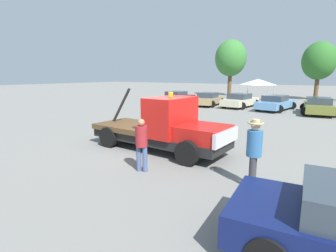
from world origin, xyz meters
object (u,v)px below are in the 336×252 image
Objects in this scene: parked_car_olive at (318,106)px; canopy_tent_white at (258,82)px; parked_car_tan at (208,99)px; parked_car_skyblue at (276,103)px; person_at_hood at (142,141)px; tree_left at (231,58)px; tow_truck at (165,128)px; tree_right at (319,61)px; parked_car_cream at (240,101)px; parked_car_maroon at (177,98)px; person_near_truck at (254,148)px.

parked_car_olive is 12.03m from canopy_tent_white.
parked_car_tan is 6.46m from parked_car_skyblue.
person_at_hood is 33.77m from tree_left.
tree_right reaches higher than tow_truck.
tree_right reaches higher than parked_car_skyblue.
tree_left reaches higher than parked_car_cream.
parked_car_maroon is 0.96× the size of parked_car_olive.
tow_truck is 1.35× the size of parked_car_tan.
parked_car_tan is 0.90× the size of parked_car_olive.
parked_car_maroon is at bearing 98.98° from parked_car_skyblue.
tow_truck is 4.32m from person_near_truck.
person_near_truck is 1.11× the size of person_at_hood.
canopy_tent_white is at bearing -144.27° from tree_right.
parked_car_skyblue is at bearing 73.02° from parked_car_olive.
parked_car_cream is 0.97× the size of parked_car_skyblue.
tree_right is (6.09, 4.38, 2.53)m from canopy_tent_white.
canopy_tent_white is 7.91m from tree_right.
tow_truck reaches higher than person_at_hood.
person_at_hood is 0.51× the size of canopy_tent_white.
person_near_truck reaches higher than parked_car_skyblue.
parked_car_skyblue is (10.13, -0.08, -0.00)m from parked_car_maroon.
tree_right is (3.42, 29.06, 3.81)m from tow_truck.
tree_left is (0.76, 14.12, 4.84)m from parked_car_maroon.
person_at_hood is 31.76m from tree_right.
parked_car_tan is at bearing -106.15° from canopy_tent_white.
tree_right reaches higher than person_at_hood.
parked_car_olive is 0.62× the size of tree_left.
person_near_truck is 0.40× the size of parked_car_maroon.
tow_truck is 2.44m from person_at_hood.
parked_car_tan is 16.32m from tree_right.
tree_left is at bearing 42.84° from parked_car_skyblue.
tree_left is at bearing 108.55° from tow_truck.
tree_right is (12.32, 13.24, 4.10)m from parked_car_maroon.
parked_car_skyblue is (3.31, -0.46, 0.00)m from parked_car_cream.
person_near_truck reaches higher than person_at_hood.
person_at_hood is 0.36× the size of parked_car_maroon.
tree_left is at bearing -1.71° from parked_car_maroon.
tow_truck is 1.25× the size of parked_car_cream.
parked_car_olive is 20.05m from tree_left.
parked_car_cream is 0.60× the size of tree_left.
parked_car_cream is (3.15, 0.35, 0.00)m from parked_car_tan.
canopy_tent_white reaches higher than parked_car_skyblue.
parked_car_tan is at bearing 111.59° from tow_truck.
parked_car_skyblue is at bearing -99.31° from tree_right.
parked_car_maroon is 1.45× the size of canopy_tent_white.
parked_car_cream is (6.82, 0.38, -0.00)m from parked_car_maroon.
parked_car_maroon is at bearing 79.91° from parked_car_olive.
person_near_truck is 0.38× the size of parked_car_olive.
parked_car_olive is at bearing -90.18° from parked_car_skyblue.
tow_truck is at bearing 155.98° from parked_car_olive.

